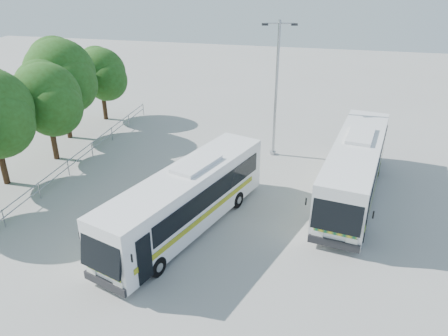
% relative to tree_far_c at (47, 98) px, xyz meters
% --- Properties ---
extents(ground, '(100.00, 100.00, 0.00)m').
position_rel_tree_far_c_xyz_m(ground, '(12.12, -5.10, -4.26)').
color(ground, '#969691').
rests_on(ground, ground).
extents(kerb_divider, '(0.40, 16.00, 0.15)m').
position_rel_tree_far_c_xyz_m(kerb_divider, '(9.82, -3.10, -4.18)').
color(kerb_divider, '#B2B2AD').
rests_on(kerb_divider, ground).
extents(railing, '(0.06, 22.00, 1.00)m').
position_rel_tree_far_c_xyz_m(railing, '(2.12, -1.10, -3.52)').
color(railing, gray).
rests_on(railing, ground).
extents(tree_far_c, '(4.97, 4.69, 6.49)m').
position_rel_tree_far_c_xyz_m(tree_far_c, '(0.00, 0.00, 0.00)').
color(tree_far_c, '#382314').
rests_on(tree_far_c, ground).
extents(tree_far_d, '(5.62, 5.30, 7.33)m').
position_rel_tree_far_c_xyz_m(tree_far_d, '(-1.19, 3.70, 0.56)').
color(tree_far_d, '#382314').
rests_on(tree_far_d, ground).
extents(tree_far_e, '(4.54, 4.28, 5.92)m').
position_rel_tree_far_c_xyz_m(tree_far_e, '(-0.51, 8.20, -0.37)').
color(tree_far_e, '#382314').
rests_on(tree_far_e, ground).
extents(coach_main, '(5.74, 11.38, 3.13)m').
position_rel_tree_far_c_xyz_m(coach_main, '(11.11, -6.16, -2.54)').
color(coach_main, silver).
rests_on(coach_main, ground).
extents(coach_adjacent, '(4.33, 12.02, 3.27)m').
position_rel_tree_far_c_xyz_m(coach_adjacent, '(19.21, -0.87, -2.47)').
color(coach_adjacent, silver).
rests_on(coach_adjacent, ground).
extents(lamppost, '(2.17, 0.64, 8.91)m').
position_rel_tree_far_c_xyz_m(lamppost, '(14.12, 4.02, 0.66)').
color(lamppost, '#94989C').
rests_on(lamppost, ground).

